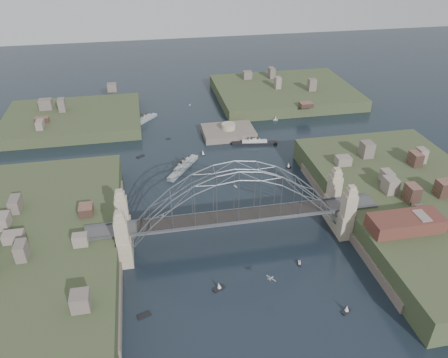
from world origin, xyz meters
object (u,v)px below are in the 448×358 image
wharf_shed (406,223)px  naval_cruiser_far (145,120)px  naval_cruiser_near (183,167)px  fort_island (228,136)px  ocean_liner (254,143)px  bridge (236,205)px

wharf_shed → naval_cruiser_far: 125.72m
naval_cruiser_near → naval_cruiser_far: bearing=104.6°
fort_island → ocean_liner: bearing=-50.4°
fort_island → ocean_liner: fort_island is taller
bridge → fort_island: (12.00, 70.00, -12.66)m
naval_cruiser_far → ocean_liner: bearing=-36.7°
fort_island → wharf_shed: size_ratio=1.10×
naval_cruiser_far → ocean_liner: (43.88, -32.71, -0.12)m
wharf_shed → naval_cruiser_near: size_ratio=1.13×
naval_cruiser_far → ocean_liner: naval_cruiser_far is taller
wharf_shed → naval_cruiser_far: size_ratio=1.48×
wharf_shed → naval_cruiser_far: (-67.00, 105.99, -9.17)m
fort_island → ocean_liner: 13.97m
bridge → wharf_shed: bridge is taller
fort_island → wharf_shed: wharf_shed is taller
bridge → wharf_shed: 46.23m
naval_cruiser_far → wharf_shed: bearing=-57.7°
fort_island → naval_cruiser_far: 41.35m
naval_cruiser_near → ocean_liner: 34.86m
wharf_shed → ocean_liner: (-23.12, 73.28, -9.29)m
ocean_liner → wharf_shed: bearing=-72.5°
bridge → wharf_shed: (44.00, -14.00, -2.32)m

